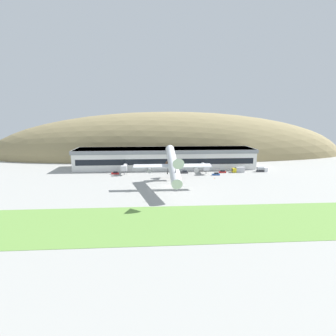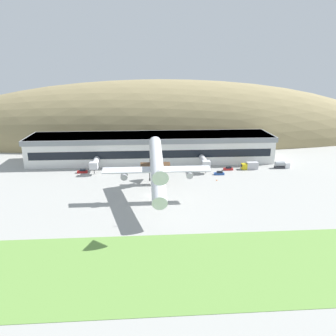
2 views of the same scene
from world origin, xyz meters
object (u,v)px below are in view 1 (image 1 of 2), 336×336
(terminal_building, at_px, (165,157))
(fuel_truck, at_px, (238,170))
(jetway_1, at_px, (205,166))
(service_car_0, at_px, (222,172))
(jetway_0, at_px, (125,167))
(service_car_2, at_px, (115,173))
(traffic_cone_0, at_px, (215,178))
(cargo_airplane, at_px, (173,164))
(box_truck, at_px, (262,169))
(service_car_1, at_px, (184,172))
(service_car_3, at_px, (216,174))

(terminal_building, bearing_deg, fuel_truck, -22.10)
(jetway_1, xyz_separation_m, service_car_0, (10.67, -0.37, -3.35))
(jetway_0, relative_size, jetway_1, 0.89)
(service_car_2, relative_size, traffic_cone_0, 7.62)
(service_car_2, relative_size, fuel_truck, 0.60)
(service_car_2, bearing_deg, jetway_0, 6.70)
(service_car_0, height_order, fuel_truck, fuel_truck)
(cargo_airplane, relative_size, service_car_2, 11.19)
(jetway_0, height_order, box_truck, jetway_0)
(service_car_1, xyz_separation_m, service_car_2, (-40.46, 0.21, -0.01))
(service_car_3, height_order, fuel_truck, fuel_truck)
(terminal_building, distance_m, traffic_cone_0, 41.10)
(jetway_0, relative_size, box_truck, 1.76)
(service_car_3, bearing_deg, terminal_building, 138.85)
(service_car_3, bearing_deg, service_car_2, 173.55)
(jetway_0, bearing_deg, service_car_1, -1.38)
(jetway_0, bearing_deg, cargo_airplane, -52.73)
(jetway_0, distance_m, service_car_2, 6.38)
(traffic_cone_0, bearing_deg, cargo_airplane, -142.69)
(jetway_1, relative_size, service_car_2, 2.93)
(traffic_cone_0, bearing_deg, terminal_building, 128.32)
(jetway_0, xyz_separation_m, box_truck, (82.50, 0.28, -2.55))
(cargo_airplane, height_order, box_truck, cargo_airplane)
(service_car_3, distance_m, traffic_cone_0, 7.98)
(cargo_airplane, relative_size, fuel_truck, 6.72)
(traffic_cone_0, bearing_deg, jetway_1, 100.63)
(cargo_airplane, relative_size, service_car_0, 12.01)
(terminal_building, relative_size, cargo_airplane, 2.32)
(cargo_airplane, bearing_deg, service_car_0, 44.71)
(box_truck, bearing_deg, traffic_cone_0, -155.39)
(box_truck, bearing_deg, cargo_airplane, -149.53)
(fuel_truck, bearing_deg, traffic_cone_0, -141.40)
(jetway_0, bearing_deg, terminal_building, 34.72)
(jetway_0, height_order, service_car_0, jetway_0)
(service_car_1, relative_size, traffic_cone_0, 7.62)
(jetway_1, distance_m, service_car_2, 52.72)
(terminal_building, relative_size, fuel_truck, 15.62)
(jetway_1, height_order, cargo_airplane, cargo_airplane)
(service_car_1, xyz_separation_m, service_car_3, (17.44, -6.33, -0.08))
(jetway_1, distance_m, service_car_0, 11.19)
(jetway_0, relative_size, service_car_0, 2.80)
(cargo_airplane, distance_m, service_car_3, 39.26)
(terminal_building, height_order, box_truck, terminal_building)
(terminal_building, xyz_separation_m, traffic_cone_0, (25.13, -31.80, -6.86))
(terminal_building, xyz_separation_m, jetway_0, (-24.70, -17.11, -3.15))
(service_car_1, height_order, service_car_2, service_car_1)
(service_car_2, bearing_deg, cargo_airplane, -46.74)
(fuel_truck, bearing_deg, service_car_0, -175.58)
(service_car_0, bearing_deg, service_car_3, -131.76)
(traffic_cone_0, bearing_deg, box_truck, 24.61)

